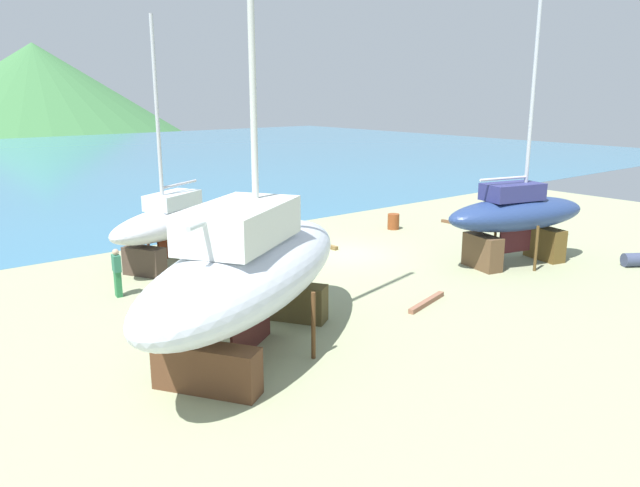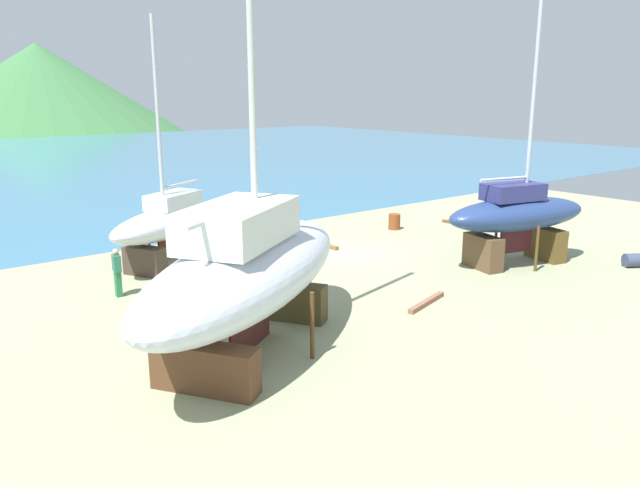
{
  "view_description": "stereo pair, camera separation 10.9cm",
  "coord_description": "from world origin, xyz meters",
  "px_view_note": "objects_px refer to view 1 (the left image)",
  "views": [
    {
      "loc": [
        -17.47,
        -19.66,
        6.99
      ],
      "look_at": [
        -3.74,
        -2.74,
        1.6
      ],
      "focal_mm": 34.48,
      "sensor_mm": 36.0,
      "label": 1
    },
    {
      "loc": [
        -17.38,
        -19.72,
        6.99
      ],
      "look_at": [
        -3.74,
        -2.74,
        1.6
      ],
      "focal_mm": 34.48,
      "sensor_mm": 36.0,
      "label": 2
    }
  ],
  "objects_px": {
    "sailboat_large_starboard": "(516,215)",
    "sailboat_far_slipway": "(249,269)",
    "sailboat_small_center": "(169,223)",
    "barrel_tipped_center": "(506,230)",
    "barrel_ochre": "(393,222)",
    "worker": "(117,272)",
    "barrel_rust_near": "(635,260)"
  },
  "relations": [
    {
      "from": "sailboat_large_starboard",
      "to": "worker",
      "type": "xyz_separation_m",
      "value": [
        -14.45,
        6.25,
        -1.16
      ]
    },
    {
      "from": "sailboat_small_center",
      "to": "worker",
      "type": "height_order",
      "value": "sailboat_small_center"
    },
    {
      "from": "sailboat_large_starboard",
      "to": "barrel_ochre",
      "type": "height_order",
      "value": "sailboat_large_starboard"
    },
    {
      "from": "barrel_rust_near",
      "to": "sailboat_large_starboard",
      "type": "bearing_deg",
      "value": 135.66
    },
    {
      "from": "sailboat_large_starboard",
      "to": "sailboat_far_slipway",
      "type": "relative_size",
      "value": 0.75
    },
    {
      "from": "barrel_tipped_center",
      "to": "sailboat_small_center",
      "type": "bearing_deg",
      "value": 157.74
    },
    {
      "from": "worker",
      "to": "barrel_ochre",
      "type": "relative_size",
      "value": 2.13
    },
    {
      "from": "sailboat_large_starboard",
      "to": "barrel_tipped_center",
      "type": "relative_size",
      "value": 15.02
    },
    {
      "from": "sailboat_far_slipway",
      "to": "barrel_tipped_center",
      "type": "bearing_deg",
      "value": -21.08
    },
    {
      "from": "barrel_ochre",
      "to": "barrel_tipped_center",
      "type": "bearing_deg",
      "value": -60.6
    },
    {
      "from": "sailboat_large_starboard",
      "to": "worker",
      "type": "height_order",
      "value": "sailboat_large_starboard"
    },
    {
      "from": "sailboat_small_center",
      "to": "barrel_ochre",
      "type": "distance_m",
      "value": 12.14
    },
    {
      "from": "sailboat_large_starboard",
      "to": "sailboat_far_slipway",
      "type": "bearing_deg",
      "value": -163.35
    },
    {
      "from": "sailboat_large_starboard",
      "to": "sailboat_far_slipway",
      "type": "height_order",
      "value": "sailboat_far_slipway"
    },
    {
      "from": "worker",
      "to": "sailboat_far_slipway",
      "type": "bearing_deg",
      "value": -72.19
    },
    {
      "from": "barrel_tipped_center",
      "to": "worker",
      "type": "bearing_deg",
      "value": 169.48
    },
    {
      "from": "worker",
      "to": "barrel_tipped_center",
      "type": "height_order",
      "value": "worker"
    },
    {
      "from": "sailboat_small_center",
      "to": "barrel_tipped_center",
      "type": "xyz_separation_m",
      "value": [
        14.8,
        -6.06,
        -1.33
      ]
    },
    {
      "from": "barrel_ochre",
      "to": "sailboat_small_center",
      "type": "bearing_deg",
      "value": 174.69
    },
    {
      "from": "barrel_tipped_center",
      "to": "barrel_ochre",
      "type": "bearing_deg",
      "value": 119.4
    },
    {
      "from": "worker",
      "to": "barrel_tipped_center",
      "type": "distance_m",
      "value": 18.44
    },
    {
      "from": "barrel_tipped_center",
      "to": "sailboat_far_slipway",
      "type": "bearing_deg",
      "value": -168.44
    },
    {
      "from": "sailboat_small_center",
      "to": "worker",
      "type": "xyz_separation_m",
      "value": [
        -3.32,
        -2.69,
        -0.85
      ]
    },
    {
      "from": "barrel_tipped_center",
      "to": "barrel_rust_near",
      "type": "bearing_deg",
      "value": -91.56
    },
    {
      "from": "sailboat_large_starboard",
      "to": "sailboat_far_slipway",
      "type": "xyz_separation_m",
      "value": [
        -13.37,
        -0.6,
        0.3
      ]
    },
    {
      "from": "sailboat_far_slipway",
      "to": "barrel_ochre",
      "type": "xyz_separation_m",
      "value": [
        14.25,
        8.43,
        -1.95
      ]
    },
    {
      "from": "sailboat_small_center",
      "to": "barrel_tipped_center",
      "type": "relative_size",
      "value": 11.9
    },
    {
      "from": "sailboat_large_starboard",
      "to": "barrel_ochre",
      "type": "bearing_deg",
      "value": 97.65
    },
    {
      "from": "barrel_rust_near",
      "to": "sailboat_far_slipway",
      "type": "bearing_deg",
      "value": 170.53
    },
    {
      "from": "sailboat_small_center",
      "to": "sailboat_large_starboard",
      "type": "xyz_separation_m",
      "value": [
        11.14,
        -8.94,
        0.3
      ]
    },
    {
      "from": "sailboat_large_starboard",
      "to": "sailboat_far_slipway",
      "type": "distance_m",
      "value": 13.39
    },
    {
      "from": "barrel_rust_near",
      "to": "barrel_ochre",
      "type": "height_order",
      "value": "barrel_ochre"
    }
  ]
}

